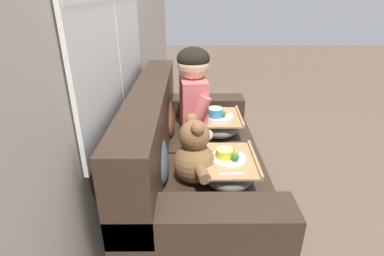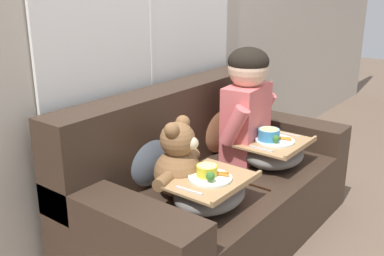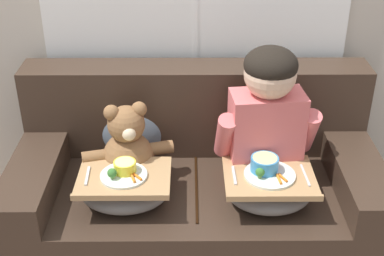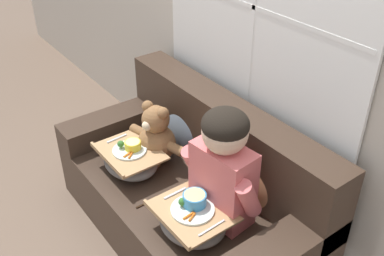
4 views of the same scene
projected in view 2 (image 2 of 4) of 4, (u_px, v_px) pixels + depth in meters
ground_plane at (218, 237)px, 2.66m from camera, size 14.00×14.00×0.00m
wall_back_with_window at (145, 7)px, 2.56m from camera, size 8.00×0.08×2.60m
couch at (209, 186)px, 2.60m from camera, size 1.75×0.87×0.88m
throw_pillow_behind_child at (217, 123)px, 2.86m from camera, size 0.38×0.19×0.40m
throw_pillow_behind_teddy at (147, 153)px, 2.37m from camera, size 0.36×0.17×0.37m
child_figure at (247, 99)px, 2.68m from camera, size 0.50×0.25×0.68m
teddy_bear at (179, 164)px, 2.25m from camera, size 0.44×0.32×0.41m
lap_tray_child at (274, 152)px, 2.66m from camera, size 0.41×0.35×0.22m
lap_tray_teddy at (210, 192)px, 2.16m from camera, size 0.42×0.33×0.21m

